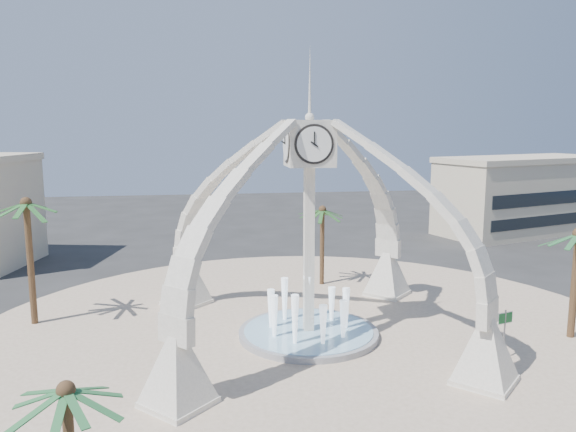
{
  "coord_description": "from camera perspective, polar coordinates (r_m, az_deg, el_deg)",
  "views": [
    {
      "loc": [
        -5.81,
        -30.21,
        11.99
      ],
      "look_at": [
        -0.88,
        2.0,
        6.75
      ],
      "focal_mm": 35.0,
      "sensor_mm": 36.0,
      "label": 1
    }
  ],
  "objects": [
    {
      "name": "ground",
      "position": [
        33.02,
        2.08,
        -12.16
      ],
      "size": [
        140.0,
        140.0,
        0.0
      ],
      "primitive_type": "plane",
      "color": "#282828",
      "rests_on": "ground"
    },
    {
      "name": "plaza",
      "position": [
        33.01,
        2.08,
        -12.11
      ],
      "size": [
        40.0,
        40.0,
        0.06
      ],
      "primitive_type": "cylinder",
      "color": "beige",
      "rests_on": "ground"
    },
    {
      "name": "clock_tower",
      "position": [
        31.25,
        2.15,
        -1.0
      ],
      "size": [
        17.94,
        17.94,
        16.3
      ],
      "color": "silver",
      "rests_on": "ground"
    },
    {
      "name": "fountain",
      "position": [
        32.91,
        2.08,
        -11.69
      ],
      "size": [
        8.0,
        8.0,
        3.62
      ],
      "color": "#9A9A9C",
      "rests_on": "ground"
    },
    {
      "name": "building_ne",
      "position": [
        68.77,
        22.76,
        2.01
      ],
      "size": [
        21.87,
        14.17,
        8.6
      ],
      "rotation": [
        0.0,
        0.0,
        0.31
      ],
      "color": "beige",
      "rests_on": "ground"
    },
    {
      "name": "palm_west",
      "position": [
        36.63,
        -25.06,
        1.01
      ],
      "size": [
        5.31,
        5.31,
        8.3
      ],
      "rotation": [
        0.0,
        0.0,
        -0.29
      ],
      "color": "brown",
      "rests_on": "ground"
    },
    {
      "name": "palm_north",
      "position": [
        42.05,
        3.52,
        0.54
      ],
      "size": [
        4.52,
        4.52,
        6.49
      ],
      "rotation": [
        0.0,
        0.0,
        0.29
      ],
      "color": "brown",
      "rests_on": "ground"
    },
    {
      "name": "palm_south",
      "position": [
        17.04,
        -21.63,
        -16.36
      ],
      "size": [
        4.16,
        4.16,
        5.53
      ],
      "rotation": [
        0.0,
        0.0,
        -0.32
      ],
      "color": "brown",
      "rests_on": "ground"
    },
    {
      "name": "street_sign",
      "position": [
        31.4,
        21.17,
        -10.21
      ],
      "size": [
        0.95,
        0.29,
        2.68
      ],
      "rotation": [
        0.0,
        0.0,
        0.28
      ],
      "color": "slate",
      "rests_on": "ground"
    }
  ]
}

